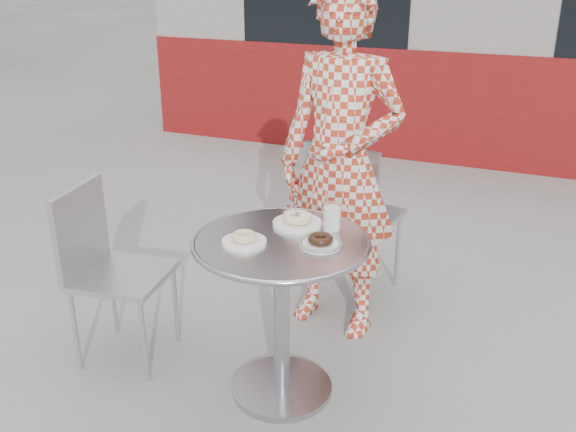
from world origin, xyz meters
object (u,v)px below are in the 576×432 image
at_px(plate_far, 297,220).
at_px(seated_person, 340,164).
at_px(chair_far, 354,247).
at_px(plate_near, 244,239).
at_px(chair_left, 124,307).
at_px(bistro_table, 281,279).
at_px(milk_cup, 332,217).
at_px(plate_checker, 320,242).

bearing_deg(plate_far, seated_person, 87.56).
bearing_deg(chair_far, plate_near, 92.78).
height_order(chair_left, seated_person, seated_person).
bearing_deg(plate_far, chair_far, 89.97).
xyz_separation_m(bistro_table, plate_near, (-0.12, -0.09, 0.19)).
distance_m(plate_far, plate_near, 0.28).
xyz_separation_m(seated_person, milk_cup, (0.13, -0.47, -0.07)).
distance_m(chair_left, milk_cup, 1.09).
relative_size(chair_far, plate_checker, 5.21).
bearing_deg(plate_near, plate_checker, 18.54).
xyz_separation_m(chair_left, plate_far, (0.79, 0.19, 0.49)).
height_order(chair_far, plate_near, chair_far).
xyz_separation_m(seated_person, plate_near, (-0.14, -0.73, -0.11)).
height_order(bistro_table, seated_person, seated_person).
xyz_separation_m(bistro_table, plate_checker, (0.16, 0.01, 0.19)).
distance_m(plate_near, plate_checker, 0.30).
distance_m(bistro_table, milk_cup, 0.33).
distance_m(bistro_table, chair_far, 1.03).
distance_m(chair_far, plate_near, 1.18).
distance_m(bistro_table, seated_person, 0.71).
height_order(chair_far, milk_cup, chair_far).
height_order(bistro_table, chair_left, chair_left).
height_order(chair_far, plate_checker, chair_far).
height_order(chair_far, chair_left, chair_far).
height_order(seated_person, plate_checker, seated_person).
bearing_deg(chair_far, plate_checker, 108.54).
height_order(bistro_table, plate_checker, plate_checker).
relative_size(chair_far, chair_left, 1.07).
bearing_deg(plate_checker, chair_far, 99.28).
distance_m(chair_far, plate_checker, 1.10).
bearing_deg(seated_person, plate_far, -85.03).
bearing_deg(seated_person, chair_far, 100.72).
relative_size(bistro_table, plate_checker, 4.26).
xyz_separation_m(chair_left, milk_cup, (0.94, 0.20, 0.52)).
xyz_separation_m(bistro_table, seated_person, (0.02, 0.64, 0.30)).
bearing_deg(milk_cup, chair_far, 100.28).
bearing_deg(bistro_table, milk_cup, 49.15).
distance_m(chair_far, seated_person, 0.67).
bearing_deg(plate_checker, plate_near, -161.46).
bearing_deg(seated_person, bistro_table, -84.52).
height_order(chair_left, plate_far, chair_left).
xyz_separation_m(chair_far, milk_cup, (0.15, -0.82, 0.51)).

